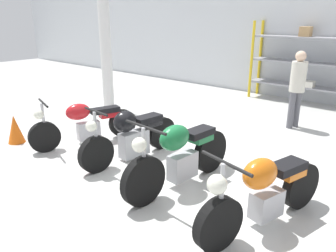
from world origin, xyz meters
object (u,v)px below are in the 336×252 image
Objects in this scene: motorcycle_green at (180,155)px; motorcycle_orange at (264,192)px; motorcycle_black at (132,135)px; traffic_cone at (15,129)px; shelving_rack at (328,62)px; motorcycle_red at (85,123)px; person_browsing at (297,84)px.

motorcycle_orange is (1.32, -0.12, -0.03)m from motorcycle_green.
traffic_cone is (-2.28, -0.94, -0.15)m from motorcycle_black.
motorcycle_orange is 4.86m from traffic_cone.
motorcycle_green is 3.74× the size of traffic_cone.
motorcycle_green is 3.58m from traffic_cone.
motorcycle_green is (-0.19, -5.98, -0.70)m from shelving_rack.
shelving_rack is 2.01× the size of motorcycle_red.
shelving_rack reaches higher than motorcycle_black.
traffic_cone is (-1.08, -0.87, -0.14)m from motorcycle_red.
shelving_rack is at bearing -155.03° from motorcycle_orange.
motorcycle_orange is at bearing -79.47° from shelving_rack.
person_browsing is at bearing -149.75° from motorcycle_orange.
motorcycle_orange is 4.00m from person_browsing.
motorcycle_green reaches higher than traffic_cone.
shelving_rack is 6.44m from motorcycle_red.
motorcycle_green is 1.03× the size of motorcycle_orange.
motorcycle_red is 3.69× the size of traffic_cone.
motorcycle_green is at bearing 103.72° from motorcycle_red.
person_browsing is (1.46, 3.48, 0.55)m from motorcycle_black.
motorcycle_black is 2.47m from traffic_cone.
shelving_rack is 2.05× the size of motorcycle_orange.
shelving_rack is 2.46× the size of person_browsing.
motorcycle_orange is (1.13, -6.10, -0.74)m from shelving_rack.
motorcycle_green is at bearing 11.63° from traffic_cone.
motorcycle_red is 1.39m from traffic_cone.
person_browsing is at bearing 160.35° from motorcycle_red.
person_browsing is (-1.08, 3.82, 0.52)m from motorcycle_orange.
person_browsing reaches higher than motorcycle_orange.
shelving_rack reaches higher than motorcycle_red.
person_browsing reaches higher than motorcycle_green.
motorcycle_red is at bearing -88.82° from motorcycle_green.
traffic_cone is at bearing 70.31° from person_browsing.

